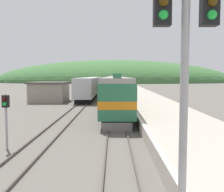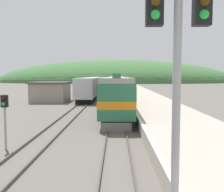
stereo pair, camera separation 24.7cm
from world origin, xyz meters
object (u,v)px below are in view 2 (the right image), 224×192
at_px(carriage_fourth, 116,81).
at_px(signal_mast_main, 177,51).
at_px(siding_train, 94,86).
at_px(signal_post_siding, 5,110).
at_px(express_train_lead_car, 116,94).
at_px(carriage_third, 116,83).
at_px(carriage_second, 116,86).

distance_m(carriage_fourth, signal_mast_main, 89.53).
height_order(carriage_fourth, siding_train, carriage_fourth).
bearing_deg(signal_post_siding, express_train_lead_car, 64.81).
height_order(express_train_lead_car, carriage_fourth, express_train_lead_car).
bearing_deg(carriage_third, signal_mast_main, -88.80).
bearing_deg(carriage_third, signal_post_siding, -96.43).
relative_size(express_train_lead_car, carriage_third, 0.88).
bearing_deg(carriage_second, carriage_fourth, 90.00).
height_order(carriage_third, siding_train, carriage_third).
bearing_deg(carriage_fourth, signal_post_siding, -94.63).
relative_size(express_train_lead_car, carriage_second, 0.88).
height_order(express_train_lead_car, siding_train, express_train_lead_car).
xyz_separation_m(carriage_second, carriage_third, (0.00, 22.62, 0.00)).
bearing_deg(signal_mast_main, carriage_third, 91.20).
xyz_separation_m(express_train_lead_car, signal_post_siding, (-6.54, -13.90, 0.09)).
xyz_separation_m(carriage_third, signal_mast_main, (1.40, -66.85, 2.68)).
xyz_separation_m(express_train_lead_car, carriage_third, (0.00, 44.14, -0.01)).
bearing_deg(signal_post_siding, siding_train, 87.94).
distance_m(express_train_lead_car, siding_train, 30.37).
xyz_separation_m(carriage_third, signal_post_siding, (-6.54, -58.04, 0.11)).
relative_size(express_train_lead_car, siding_train, 0.46).
relative_size(carriage_second, carriage_third, 1.00).
bearing_deg(express_train_lead_car, siding_train, 99.40).
bearing_deg(siding_train, carriage_third, 70.72).
bearing_deg(siding_train, express_train_lead_car, -80.60).
bearing_deg(carriage_fourth, express_train_lead_car, -90.00).
bearing_deg(signal_mast_main, signal_post_siding, 132.01).
height_order(express_train_lead_car, signal_post_siding, express_train_lead_car).
bearing_deg(siding_train, carriage_fourth, 82.32).
height_order(express_train_lead_car, carriage_second, express_train_lead_car).
distance_m(carriage_second, carriage_fourth, 45.25).
xyz_separation_m(carriage_fourth, signal_post_siding, (-6.54, -80.67, 0.11)).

